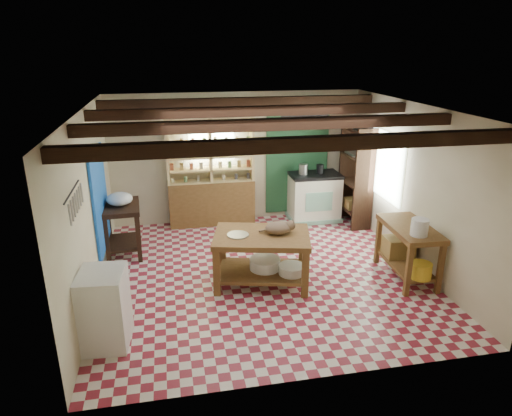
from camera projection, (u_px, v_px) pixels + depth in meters
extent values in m
cube|color=maroon|center=(262.00, 274.00, 7.30)|extent=(5.00, 5.00, 0.02)
cube|color=#4C4B51|center=(263.00, 109.00, 6.42)|extent=(5.00, 5.00, 0.02)
cube|color=beige|center=(237.00, 158.00, 9.16)|extent=(5.00, 0.04, 2.60)
cube|color=beige|center=(314.00, 273.00, 4.55)|extent=(5.00, 0.04, 2.60)
cube|color=beige|center=(88.00, 207.00, 6.40)|extent=(0.04, 5.00, 2.60)
cube|color=beige|center=(415.00, 187.00, 7.31)|extent=(0.04, 5.00, 2.60)
cube|color=black|center=(263.00, 117.00, 6.46)|extent=(5.00, 3.80, 0.15)
cube|color=blue|center=(100.00, 200.00, 7.31)|extent=(0.04, 1.40, 1.60)
cube|color=#1D4A2A|center=(297.00, 158.00, 9.38)|extent=(1.30, 0.04, 2.30)
cube|color=silver|center=(211.00, 139.00, 8.92)|extent=(0.90, 0.02, 0.80)
cube|color=silver|center=(386.00, 165.00, 8.20)|extent=(0.02, 1.30, 1.20)
cube|color=black|center=(73.00, 202.00, 5.14)|extent=(0.06, 0.90, 0.28)
cube|color=black|center=(305.00, 115.00, 8.68)|extent=(0.86, 0.12, 0.36)
cube|color=#DDC27F|center=(211.00, 171.00, 8.96)|extent=(1.70, 0.34, 2.20)
cube|color=black|center=(356.00, 176.00, 9.03)|extent=(0.40, 0.86, 2.00)
cube|color=brown|center=(262.00, 259.00, 6.89)|extent=(1.59, 1.24, 0.80)
cube|color=silver|center=(314.00, 197.00, 9.39)|extent=(1.02, 0.69, 0.99)
cube|color=black|center=(123.00, 230.00, 7.83)|extent=(0.67, 0.93, 0.90)
cube|color=silver|center=(105.00, 308.00, 5.45)|extent=(0.58, 0.67, 0.95)
cube|color=brown|center=(407.00, 252.00, 7.04)|extent=(0.65, 1.23, 0.86)
ellipsoid|color=#80644A|center=(279.00, 228.00, 6.76)|extent=(0.42, 0.33, 0.18)
cylinder|color=#9A9BA1|center=(238.00, 235.00, 6.71)|extent=(0.39, 0.39, 0.02)
cylinder|color=silver|center=(265.00, 264.00, 6.97)|extent=(0.57, 0.57, 0.16)
cylinder|color=silver|center=(291.00, 269.00, 6.82)|extent=(0.47, 0.47, 0.14)
cylinder|color=#9A9BA1|center=(303.00, 169.00, 9.15)|extent=(0.18, 0.18, 0.21)
cylinder|color=black|center=(320.00, 169.00, 9.21)|extent=(0.15, 0.15, 0.18)
ellipsoid|color=silver|center=(120.00, 199.00, 7.64)|extent=(0.46, 0.46, 0.22)
cylinder|color=silver|center=(420.00, 227.00, 6.52)|extent=(0.26, 0.26, 0.25)
cube|color=olive|center=(398.00, 247.00, 7.34)|extent=(0.46, 0.38, 0.31)
cylinder|color=gold|center=(421.00, 270.00, 6.65)|extent=(0.33, 0.33, 0.23)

